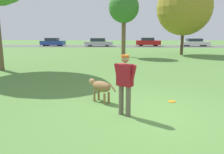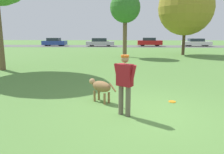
# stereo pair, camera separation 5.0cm
# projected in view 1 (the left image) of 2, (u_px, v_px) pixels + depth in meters

# --- Properties ---
(ground_plane) EXTENTS (120.00, 120.00, 0.00)m
(ground_plane) POSITION_uv_depth(u_px,v_px,m) (145.00, 113.00, 5.79)
(ground_plane) COLOR #56843D
(far_road_strip) EXTENTS (120.00, 6.00, 0.01)m
(far_road_strip) POSITION_uv_depth(u_px,v_px,m) (126.00, 46.00, 35.22)
(far_road_strip) COLOR #5B5B59
(far_road_strip) RESTS_ON ground_plane
(person) EXTENTS (0.60, 0.43, 1.57)m
(person) POSITION_uv_depth(u_px,v_px,m) (125.00, 81.00, 5.51)
(person) COLOR #665B4C
(person) RESTS_ON ground_plane
(dog) EXTENTS (0.93, 0.84, 0.68)m
(dog) POSITION_uv_depth(u_px,v_px,m) (100.00, 87.00, 6.68)
(dog) COLOR olive
(dog) RESTS_ON ground_plane
(frisbee) EXTENTS (0.23, 0.23, 0.02)m
(frisbee) POSITION_uv_depth(u_px,v_px,m) (172.00, 101.00, 6.77)
(frisbee) COLOR orange
(frisbee) RESTS_ON ground_plane
(tree_far_right) EXTENTS (5.14, 5.14, 6.99)m
(tree_far_right) POSITION_uv_depth(u_px,v_px,m) (184.00, 8.00, 20.48)
(tree_far_right) COLOR #4C3826
(tree_far_right) RESTS_ON ground_plane
(tree_mid_center) EXTENTS (2.62, 2.62, 5.57)m
(tree_mid_center) POSITION_uv_depth(u_px,v_px,m) (124.00, 8.00, 18.81)
(tree_mid_center) COLOR brown
(tree_mid_center) RESTS_ON ground_plane
(parked_car_blue) EXTENTS (3.82, 1.83, 1.32)m
(parked_car_blue) POSITION_uv_depth(u_px,v_px,m) (53.00, 42.00, 35.77)
(parked_car_blue) COLOR #284293
(parked_car_blue) RESTS_ON ground_plane
(parked_car_silver) EXTENTS (4.49, 1.91, 1.30)m
(parked_car_silver) POSITION_uv_depth(u_px,v_px,m) (99.00, 42.00, 34.92)
(parked_car_silver) COLOR #B7B7BC
(parked_car_silver) RESTS_ON ground_plane
(parked_car_red) EXTENTS (3.94, 1.82, 1.36)m
(parked_car_red) POSITION_uv_depth(u_px,v_px,m) (148.00, 42.00, 35.25)
(parked_car_red) COLOR red
(parked_car_red) RESTS_ON ground_plane
(parked_car_white) EXTENTS (4.39, 1.76, 1.24)m
(parked_car_white) POSITION_uv_depth(u_px,v_px,m) (195.00, 42.00, 34.98)
(parked_car_white) COLOR white
(parked_car_white) RESTS_ON ground_plane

